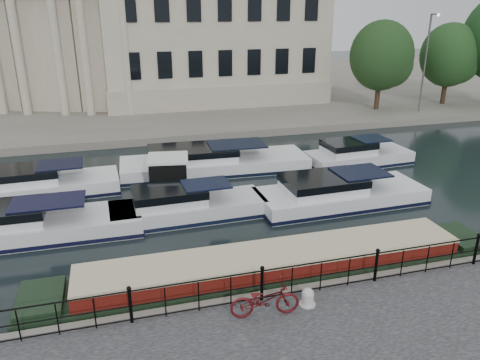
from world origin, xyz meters
name	(u,v)px	position (x,y,z in m)	size (l,w,h in m)	color
ground_plane	(242,277)	(0.00, 0.00, 0.00)	(160.00, 160.00, 0.00)	black
far_bank	(145,91)	(0.00, 39.00, 0.28)	(120.00, 42.00, 0.55)	#6B665B
railing	(262,282)	(0.00, -2.25, 1.20)	(24.14, 0.14, 1.22)	black
civic_building	(133,29)	(-1.00, 34.71, 7.04)	(53.55, 31.84, 16.85)	#ADA38C
lamp_posts	(463,60)	(26.00, 20.70, 4.80)	(8.24, 1.55, 8.07)	#59595B
bicycle	(265,300)	(-0.16, -3.00, 1.10)	(0.73, 2.08, 1.09)	#4F0E11
mooring_bollard	(308,297)	(1.29, -2.87, 0.82)	(0.51, 0.51, 0.58)	#B7B8B3
narrowboat	(275,272)	(1.05, -0.57, 0.37)	(17.02, 2.37, 1.62)	black
harbour_hut	(169,179)	(-1.45, 8.43, 0.95)	(3.07, 2.69, 2.17)	#6B665B
cabin_cruisers	(196,188)	(-0.08, 8.29, 0.37)	(26.89, 9.97, 1.99)	silver
trees	(464,48)	(26.78, 21.71, 5.65)	(17.54, 7.74, 9.87)	black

